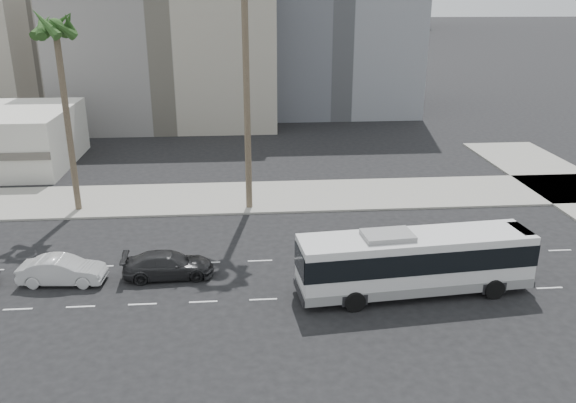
{
  "coord_description": "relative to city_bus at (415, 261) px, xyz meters",
  "views": [
    {
      "loc": [
        -3.84,
        -25.9,
        14.58
      ],
      "look_at": [
        -1.42,
        4.0,
        3.78
      ],
      "focal_mm": 36.29,
      "sensor_mm": 36.0,
      "label": 1
    }
  ],
  "objects": [
    {
      "name": "sidewalk_north",
      "position": [
        -4.73,
        15.35,
        -1.72
      ],
      "size": [
        120.0,
        7.0,
        0.15
      ],
      "primitive_type": "cube",
      "color": "gray",
      "rests_on": "ground"
    },
    {
      "name": "palm_mid",
      "position": [
        -20.24,
        13.59,
        10.44
      ],
      "size": [
        4.4,
        4.4,
        13.61
      ],
      "rotation": [
        0.0,
        0.0,
        -0.12
      ],
      "color": "brown",
      "rests_on": "ground"
    },
    {
      "name": "midrise_gray_center",
      "position": [
        3.27,
        51.85,
        11.2
      ],
      "size": [
        20.0,
        20.0,
        26.0
      ],
      "primitive_type": "cube",
      "color": "slate",
      "rests_on": "ground"
    },
    {
      "name": "city_bus",
      "position": [
        0.0,
        0.0,
        0.0
      ],
      "size": [
        12.12,
        3.75,
        3.43
      ],
      "rotation": [
        0.0,
        0.0,
        0.09
      ],
      "color": "silver",
      "rests_on": "ground"
    },
    {
      "name": "car_b",
      "position": [
        -18.24,
        2.5,
        -1.07
      ],
      "size": [
        1.88,
        4.55,
        1.47
      ],
      "primitive_type": "imported",
      "rotation": [
        0.0,
        0.0,
        1.5
      ],
      "color": "silver",
      "rests_on": "ground"
    },
    {
      "name": "car_a",
      "position": [
        -12.74,
        2.8,
        -1.1
      ],
      "size": [
        2.19,
        4.94,
        1.41
      ],
      "primitive_type": "imported",
      "rotation": [
        0.0,
        0.0,
        1.61
      ],
      "color": "#242425",
      "rests_on": "ground"
    },
    {
      "name": "midrise_beige_west",
      "position": [
        -16.73,
        44.85,
        7.2
      ],
      "size": [
        24.0,
        18.0,
        18.0
      ],
      "primitive_type": "cube",
      "color": "gray",
      "rests_on": "ground"
    },
    {
      "name": "ground",
      "position": [
        -4.73,
        -0.15,
        -1.8
      ],
      "size": [
        700.0,
        700.0,
        0.0
      ],
      "primitive_type": "plane",
      "color": "black",
      "rests_on": "ground"
    }
  ]
}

